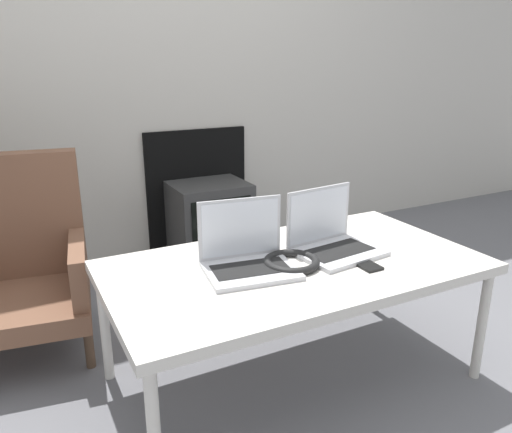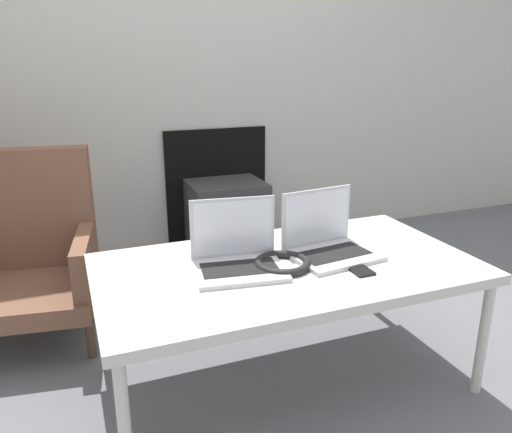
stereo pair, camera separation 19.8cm
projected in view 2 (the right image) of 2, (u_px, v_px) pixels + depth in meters
ground_plane at (302, 403)px, 1.76m from camera, size 14.00×14.00×0.00m
wall_back at (179, 34)px, 2.84m from camera, size 7.00×0.08×2.60m
table at (287, 272)px, 1.75m from camera, size 1.32×0.71×0.47m
laptop_left at (237, 254)px, 1.70m from camera, size 0.33×0.28×0.23m
laptop_right at (327, 241)px, 1.82m from camera, size 0.33×0.27×0.23m
headphones at (282, 263)px, 1.71m from camera, size 0.20×0.20×0.03m
phone at (358, 269)px, 1.69m from camera, size 0.07×0.13×0.01m
tv at (227, 219)px, 3.02m from camera, size 0.44×0.37×0.46m
armchair at (22, 250)px, 2.11m from camera, size 0.66×0.62×0.79m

